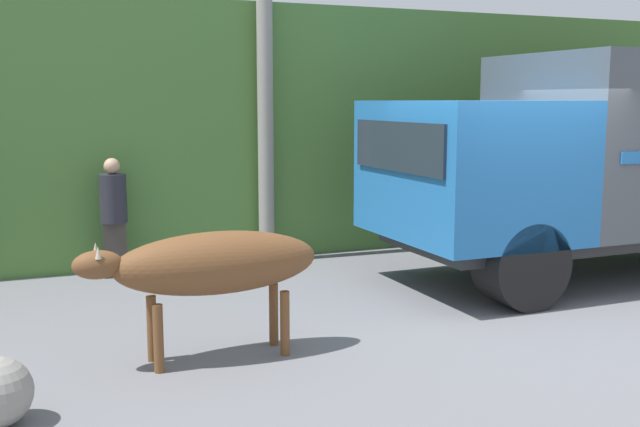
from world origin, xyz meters
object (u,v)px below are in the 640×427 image
brown_cow (213,265)px  pedestrian_on_hill (114,213)px  cargo_truck (624,154)px  utility_pole (264,22)px

brown_cow → pedestrian_on_hill: pedestrian_on_hill is taller
cargo_truck → utility_pole: bearing=148.9°
cargo_truck → brown_cow: (-6.08, -1.27, -0.76)m
brown_cow → cargo_truck: bearing=21.2°
utility_pole → cargo_truck: bearing=-30.9°
cargo_truck → brown_cow: size_ratio=2.99×
utility_pole → brown_cow: bearing=-115.2°
cargo_truck → brown_cow: cargo_truck is taller
cargo_truck → brown_cow: 6.26m
pedestrian_on_hill → utility_pole: utility_pole is taller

